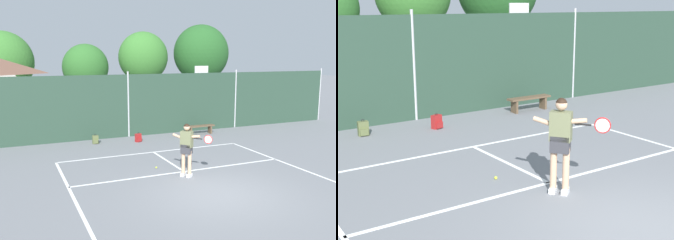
% 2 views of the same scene
% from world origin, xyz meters
% --- Properties ---
extents(ground_plane, '(120.00, 120.00, 0.00)m').
position_xyz_m(ground_plane, '(0.00, 0.00, 0.00)').
color(ground_plane, slate).
extents(court_markings, '(8.30, 11.10, 0.01)m').
position_xyz_m(court_markings, '(0.00, 0.65, 0.00)').
color(court_markings, white).
rests_on(court_markings, ground).
extents(chainlink_fence, '(26.09, 0.09, 3.36)m').
position_xyz_m(chainlink_fence, '(0.00, 9.00, 1.61)').
color(chainlink_fence, '#284233').
rests_on(chainlink_fence, ground).
extents(basketball_hoop, '(0.90, 0.67, 3.55)m').
position_xyz_m(basketball_hoop, '(5.19, 10.78, 2.31)').
color(basketball_hoop, '#284CB2').
rests_on(basketball_hoop, ground).
extents(tennis_player, '(1.00, 1.11, 1.85)m').
position_xyz_m(tennis_player, '(-0.15, 1.96, 1.11)').
color(tennis_player, silver).
rests_on(tennis_player, ground).
extents(tennis_ball, '(0.07, 0.07, 0.07)m').
position_xyz_m(tennis_ball, '(-0.78, 3.25, 0.03)').
color(tennis_ball, '#CCE033').
rests_on(tennis_ball, ground).
extents(backpack_olive, '(0.29, 0.26, 0.46)m').
position_xyz_m(backpack_olive, '(-1.96, 8.09, 0.19)').
color(backpack_olive, '#566038').
rests_on(backpack_olive, ground).
extents(backpack_red, '(0.32, 0.31, 0.46)m').
position_xyz_m(backpack_red, '(0.05, 7.65, 0.19)').
color(backpack_red, maroon).
rests_on(backpack_red, ground).
extents(courtside_bench, '(1.60, 0.36, 0.48)m').
position_xyz_m(courtside_bench, '(3.67, 8.02, 0.36)').
color(courtside_bench, brown).
rests_on(courtside_bench, ground).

